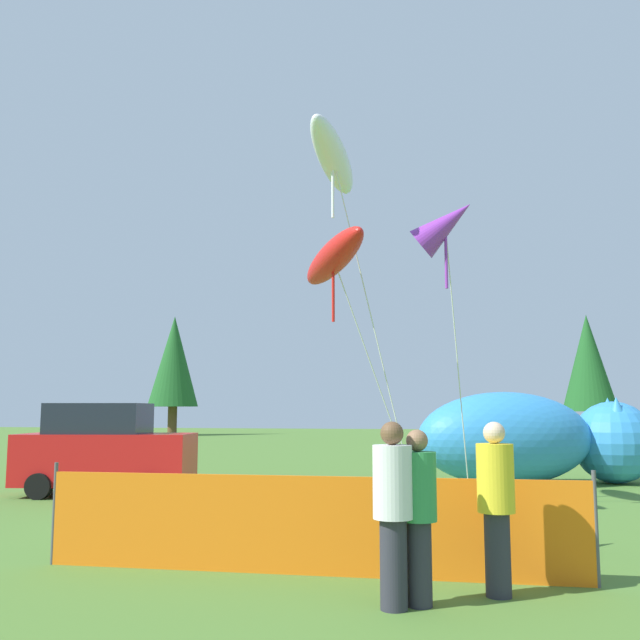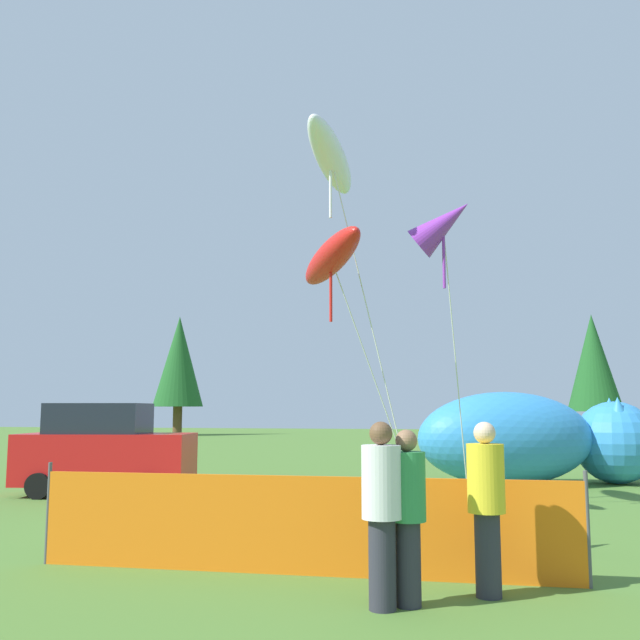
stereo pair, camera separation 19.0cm
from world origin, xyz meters
The scene contains 13 objects.
ground_plane centered at (0.00, 0.00, 0.00)m, with size 120.00×120.00×0.00m, color #4C752D.
parked_car centered at (-4.83, 2.89, 1.03)m, with size 4.17×2.26×2.14m.
folding_chair centered at (4.55, -1.81, 0.52)m, with size 0.69×0.69×0.88m.
inflatable_cat centered at (5.29, 7.10, 1.13)m, with size 6.71×4.17×2.45m.
safety_fence centered at (1.47, -4.09, 0.59)m, with size 6.79×0.08×1.30m.
spectator_in_black_shirt centered at (3.70, -4.70, 1.02)m, with size 0.41×0.41×1.86m.
spectator_in_white_shirt centered at (2.64, -5.40, 1.02)m, with size 0.41×0.41×1.87m.
spectator_in_green_shirt centered at (2.88, -5.22, 0.97)m, with size 0.39×0.39×1.79m.
kite_purple_delta centered at (3.18, 1.31, 5.66)m, with size 1.52×2.08×6.34m.
kite_red_lizard centered at (0.93, 1.07, 5.02)m, with size 2.68×3.11×5.60m.
kite_white_ghost centered at (0.91, 1.18, 7.18)m, with size 2.02×2.82×7.87m.
horizon_tree_east centered at (-18.21, 39.51, 5.67)m, with size 3.87×3.87×9.24m.
horizon_tree_west centered at (11.39, 33.24, 4.80)m, with size 3.28×3.28×7.82m.
Camera 2 is at (3.48, -12.81, 2.00)m, focal length 40.00 mm.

